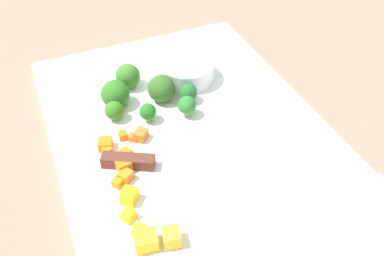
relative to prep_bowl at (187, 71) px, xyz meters
The scene contains 27 objects.
ground_plane 0.13m from the prep_bowl, 160.50° to the left, with size 4.00×4.00×0.00m, color gray.
cutting_board 0.13m from the prep_bowl, 160.50° to the left, with size 0.54×0.38×0.01m, color white.
prep_bowl is the anchor object (origin of this frame).
chef_knife 0.20m from the prep_bowl, 161.61° to the left, with size 0.19×0.33×0.02m.
carrot_dice_0 0.20m from the prep_bowl, 136.95° to the left, with size 0.01×0.01×0.01m, color orange.
carrot_dice_1 0.20m from the prep_bowl, 132.96° to the left, with size 0.01×0.01×0.02m, color orange.
carrot_dice_2 0.20m from the prep_bowl, 125.25° to the left, with size 0.01×0.01×0.01m, color orange.
carrot_dice_3 0.21m from the prep_bowl, 131.03° to the left, with size 0.02×0.01×0.01m, color orange.
carrot_dice_4 0.15m from the prep_bowl, 132.92° to the left, with size 0.01×0.02×0.01m, color orange.
carrot_dice_5 0.17m from the prep_bowl, 124.63° to the left, with size 0.01×0.01×0.01m, color orange.
carrot_dice_6 0.22m from the prep_bowl, 135.30° to the left, with size 0.02×0.01×0.02m, color orange.
carrot_dice_7 0.19m from the prep_bowl, 122.42° to the left, with size 0.02×0.02×0.01m, color orange.
carrot_dice_8 0.23m from the prep_bowl, 137.52° to the left, with size 0.02×0.01×0.01m, color orange.
carrot_dice_9 0.16m from the prep_bowl, 129.80° to the left, with size 0.01×0.01×0.01m, color orange.
carrot_dice_10 0.24m from the prep_bowl, 136.24° to the left, with size 0.01×0.01×0.01m, color orange.
pepper_dice_0 0.30m from the prep_bowl, 147.05° to the left, with size 0.01×0.01×0.01m, color yellow.
pepper_dice_1 0.30m from the prep_bowl, 154.16° to the left, with size 0.02×0.02×0.02m, color yellow.
pepper_dice_2 0.26m from the prep_bowl, 141.70° to the left, with size 0.02×0.02×0.02m, color yellow.
pepper_dice_3 0.31m from the prep_bowl, 149.16° to the left, with size 0.02×0.02×0.02m, color yellow.
pepper_dice_4 0.28m from the prep_bowl, 143.46° to the left, with size 0.01×0.02×0.01m, color yellow.
broccoli_floret_0 0.14m from the prep_bowl, 110.38° to the left, with size 0.03×0.03×0.03m.
broccoli_floret_1 0.12m from the prep_bowl, 128.63° to the left, with size 0.02×0.02×0.03m.
broccoli_floret_2 0.06m from the prep_bowl, 159.27° to the left, with size 0.03×0.03×0.03m.
broccoli_floret_3 0.10m from the prep_bowl, 79.03° to the left, with size 0.04×0.04×0.04m.
broccoli_floret_4 0.07m from the prep_bowl, 121.85° to the left, with size 0.04×0.04×0.04m.
broccoli_floret_5 0.09m from the prep_bowl, 157.43° to the left, with size 0.03×0.03×0.03m.
broccoli_floret_6 0.13m from the prep_bowl, 98.72° to the left, with size 0.04×0.04×0.04m.
Camera 1 is at (-0.38, 0.16, 0.41)m, focal length 37.76 mm.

